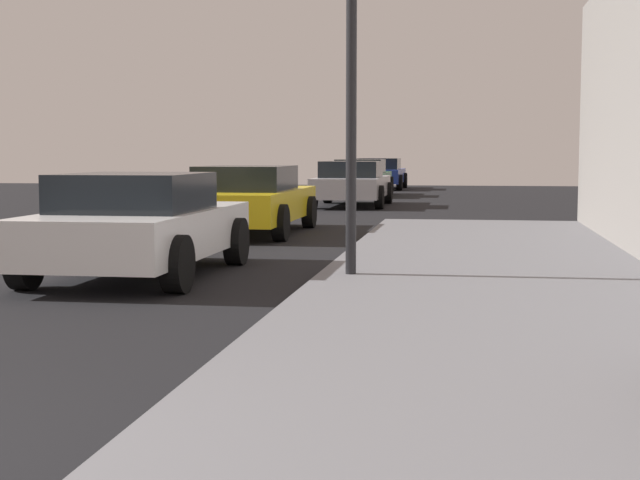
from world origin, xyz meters
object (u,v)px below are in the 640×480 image
Objects in this scene: car_silver at (352,183)px; car_green at (361,177)px; street_lamp at (352,29)px; car_white at (139,224)px; car_yellow at (249,199)px; car_blue at (380,173)px.

car_silver and car_green have the same top height.
street_lamp is at bearing -83.86° from car_green.
car_white and car_silver have the same top height.
car_yellow is 9.28m from car_silver.
car_silver is 6.31m from car_green.
street_lamp is 22.41m from car_green.
street_lamp is 7.51m from car_yellow.
car_green is 6.10m from car_blue.
street_lamp is 0.87× the size of car_blue.
car_silver is 1.04× the size of car_green.
street_lamp is 0.93× the size of car_green.
car_blue is at bearing 89.20° from car_green.
car_blue is at bearing 94.65° from street_lamp.
street_lamp is at bearing -10.17° from car_white.
car_white is at bearing 169.83° from street_lamp.
car_silver is at bearing 96.94° from street_lamp.
car_yellow is at bearing -91.31° from car_green.
car_silver is (0.81, 9.24, -0.00)m from car_yellow.
car_blue is at bearing 88.84° from car_yellow.
car_white is 0.93× the size of car_silver.
street_lamp is 3.51m from car_white.
car_blue is at bearing 89.24° from car_white.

